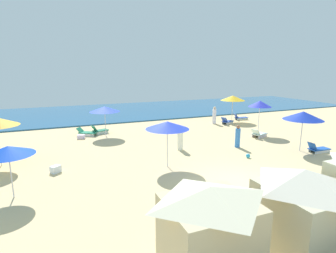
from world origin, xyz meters
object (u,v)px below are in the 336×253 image
(umbrella_4, at_px, (167,125))
(beachgoer_1, at_px, (214,116))
(lounge_chair_0_0, at_px, (259,134))
(cabana_0, at_px, (209,236))
(cooler_box_1, at_px, (56,169))
(lounge_chair_6_1, at_px, (87,132))
(lounge_chair_2_0, at_px, (240,118))
(lounge_chair_5_0, at_px, (318,149))
(lounge_chair_6_0, at_px, (99,130))
(beach_ball_2, at_px, (248,156))
(beachgoer_0, at_px, (180,140))
(cooler_box_0, at_px, (81,137))
(umbrella_2, at_px, (233,98))
(umbrella_6, at_px, (105,109))
(beachgoer_2, at_px, (238,137))
(umbrella_0, at_px, (260,104))
(lounge_chair_2_1, at_px, (227,121))
(umbrella_5, at_px, (303,116))
(cabana_1, at_px, (301,211))
(umbrella_1, at_px, (8,151))

(umbrella_4, height_order, beachgoer_1, umbrella_4)
(lounge_chair_0_0, xyz_separation_m, beachgoer_1, (-0.41, 5.79, 0.52))
(cabana_0, xyz_separation_m, cooler_box_1, (-3.44, 9.31, -1.15))
(umbrella_4, xyz_separation_m, lounge_chair_6_1, (-3.31, 8.82, -2.05))
(lounge_chair_6_1, distance_m, cooler_box_1, 7.82)
(lounge_chair_2_0, xyz_separation_m, lounge_chair_5_0, (-2.38, -11.03, 0.00))
(lounge_chair_6_0, bearing_deg, umbrella_4, 176.03)
(lounge_chair_5_0, distance_m, beach_ball_2, 4.87)
(lounge_chair_0_0, relative_size, beachgoer_0, 0.98)
(beachgoer_0, bearing_deg, lounge_chair_6_1, -78.03)
(lounge_chair_5_0, height_order, cooler_box_0, lounge_chair_5_0)
(cooler_box_1, xyz_separation_m, beach_ball_2, (10.63, -1.88, -0.06))
(umbrella_2, distance_m, umbrella_6, 12.93)
(umbrella_2, relative_size, beachgoer_0, 1.73)
(lounge_chair_0_0, bearing_deg, lounge_chair_6_0, 47.40)
(beachgoer_1, xyz_separation_m, cooler_box_1, (-14.19, -7.62, -0.60))
(umbrella_6, xyz_separation_m, beachgoer_0, (3.89, -5.49, -1.47))
(cabana_0, bearing_deg, lounge_chair_6_1, 93.82)
(lounge_chair_2_0, height_order, cooler_box_0, lounge_chair_2_0)
(lounge_chair_6_0, bearing_deg, cooler_box_0, 105.34)
(beachgoer_2, height_order, cooler_box_1, beachgoer_2)
(umbrella_2, bearing_deg, lounge_chair_5_0, -96.00)
(lounge_chair_2_0, xyz_separation_m, cooler_box_0, (-15.97, -1.69, -0.08))
(lounge_chair_5_0, height_order, beachgoer_2, beachgoer_2)
(umbrella_0, height_order, lounge_chair_2_1, umbrella_0)
(lounge_chair_0_0, bearing_deg, cabana_0, 119.68)
(umbrella_5, bearing_deg, lounge_chair_2_0, 73.00)
(lounge_chair_6_0, distance_m, cooler_box_0, 1.84)
(lounge_chair_2_1, relative_size, beachgoer_2, 0.98)
(umbrella_5, bearing_deg, beachgoer_1, 92.70)
(lounge_chair_5_0, bearing_deg, cooler_box_0, 59.04)
(lounge_chair_2_0, distance_m, beachgoer_1, 3.72)
(umbrella_0, distance_m, umbrella_4, 10.41)
(lounge_chair_5_0, relative_size, beach_ball_2, 5.85)
(umbrella_0, xyz_separation_m, umbrella_2, (1.32, 5.41, -0.14))
(lounge_chair_6_0, bearing_deg, cabana_1, 172.11)
(lounge_chair_2_1, xyz_separation_m, beach_ball_2, (-4.64, -8.91, -0.13))
(umbrella_1, relative_size, umbrella_2, 0.86)
(lounge_chair_6_0, distance_m, cooler_box_1, 8.35)
(cabana_0, bearing_deg, beachgoer_2, 50.14)
(umbrella_0, xyz_separation_m, beachgoer_0, (-7.65, -1.48, -1.79))
(cabana_0, relative_size, umbrella_6, 1.10)
(lounge_chair_6_1, bearing_deg, umbrella_2, -55.93)
(umbrella_0, relative_size, lounge_chair_2_1, 1.81)
(lounge_chair_6_1, distance_m, beachgoer_0, 8.21)
(umbrella_0, height_order, lounge_chair_6_1, umbrella_0)
(umbrella_1, xyz_separation_m, lounge_chair_6_0, (4.98, 9.91, -1.74))
(lounge_chair_0_0, relative_size, beach_ball_2, 5.86)
(cabana_1, height_order, lounge_chair_5_0, cabana_1)
(lounge_chair_6_1, height_order, beachgoer_1, beachgoer_1)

